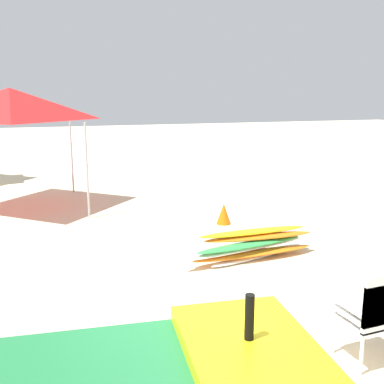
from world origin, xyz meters
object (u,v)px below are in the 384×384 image
object	(u,v)px
traffic_cone_far	(224,214)
popup_canopy	(10,104)
stacked_plastic_chairs	(373,310)
surfboard_pile	(254,245)

from	to	relation	value
traffic_cone_far	popup_canopy	bearing A→B (deg)	143.35
stacked_plastic_chairs	surfboard_pile	world-z (taller)	stacked_plastic_chairs
stacked_plastic_chairs	traffic_cone_far	xyz separation A→B (m)	(0.83, 5.27, -0.38)
stacked_plastic_chairs	surfboard_pile	xyz separation A→B (m)	(0.40, 3.16, -0.37)
surfboard_pile	popup_canopy	bearing A→B (deg)	125.56
surfboard_pile	popup_canopy	xyz separation A→B (m)	(-3.70, 5.18, 2.30)
surfboard_pile	popup_canopy	world-z (taller)	popup_canopy
popup_canopy	traffic_cone_far	distance (m)	5.64
stacked_plastic_chairs	surfboard_pile	bearing A→B (deg)	82.77
surfboard_pile	popup_canopy	distance (m)	6.77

